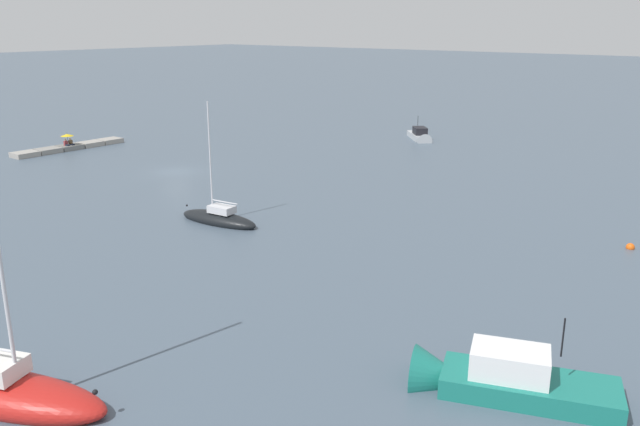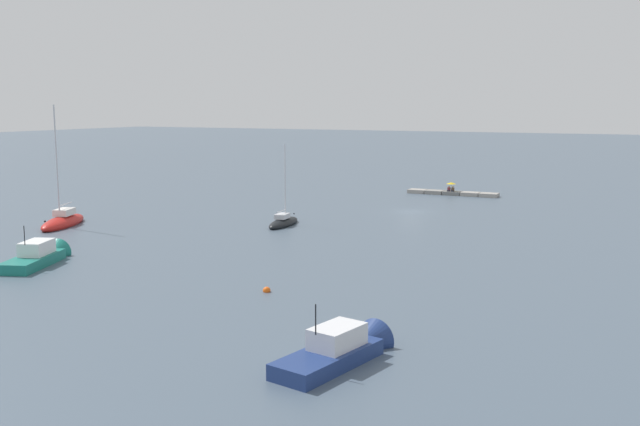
# 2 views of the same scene
# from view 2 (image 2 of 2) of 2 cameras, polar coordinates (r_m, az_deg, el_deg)

# --- Properties ---
(ground_plane) EXTENTS (500.00, 500.00, 0.00)m
(ground_plane) POSITION_cam_2_polar(r_m,az_deg,el_deg) (84.09, 7.22, 0.10)
(ground_plane) COLOR #475666
(seawall_pier) EXTENTS (12.54, 1.98, 0.52)m
(seawall_pier) POSITION_cam_2_polar(r_m,az_deg,el_deg) (100.74, 10.48, 1.57)
(seawall_pier) COLOR gray
(seawall_pier) RESTS_ON ground_plane
(person_seated_brown_left) EXTENTS (0.41, 0.62, 0.73)m
(person_seated_brown_left) POSITION_cam_2_polar(r_m,az_deg,el_deg) (100.43, 10.50, 1.84)
(person_seated_brown_left) COLOR #1E2333
(person_seated_brown_left) RESTS_ON seawall_pier
(person_seated_maroon_right) EXTENTS (0.41, 0.62, 0.73)m
(person_seated_maroon_right) POSITION_cam_2_polar(r_m,az_deg,el_deg) (100.59, 10.19, 1.86)
(person_seated_maroon_right) COLOR #1E2333
(person_seated_maroon_right) RESTS_ON seawall_pier
(umbrella_open_yellow) EXTENTS (1.34, 1.34, 1.29)m
(umbrella_open_yellow) POSITION_cam_2_polar(r_m,az_deg,el_deg) (100.54, 10.38, 2.35)
(umbrella_open_yellow) COLOR black
(umbrella_open_yellow) RESTS_ON seawall_pier
(sailboat_black_near) EXTENTS (2.48, 6.49, 8.64)m
(sailboat_black_near) POSITION_cam_2_polar(r_m,az_deg,el_deg) (73.97, -2.92, -0.76)
(sailboat_black_near) COLOR black
(sailboat_black_near) RESTS_ON ground_plane
(sailboat_red_mid) EXTENTS (5.40, 8.88, 12.76)m
(sailboat_red_mid) POSITION_cam_2_polar(r_m,az_deg,el_deg) (78.25, -19.74, -0.65)
(sailboat_red_mid) COLOR red
(sailboat_red_mid) RESTS_ON ground_plane
(motorboat_teal_mid) EXTENTS (4.75, 7.83, 4.21)m
(motorboat_teal_mid) POSITION_cam_2_polar(r_m,az_deg,el_deg) (60.52, -21.34, -3.31)
(motorboat_teal_mid) COLOR #197266
(motorboat_teal_mid) RESTS_ON ground_plane
(motorboat_navy_far) EXTENTS (3.64, 7.61, 4.10)m
(motorboat_navy_far) POSITION_cam_2_polar(r_m,az_deg,el_deg) (35.57, 1.81, -10.91)
(motorboat_navy_far) COLOR navy
(motorboat_navy_far) RESTS_ON ground_plane
(mooring_buoy_mid) EXTENTS (0.52, 0.52, 0.52)m
(mooring_buoy_mid) POSITION_cam_2_polar(r_m,az_deg,el_deg) (48.04, -4.26, -6.16)
(mooring_buoy_mid) COLOR #EA5914
(mooring_buoy_mid) RESTS_ON ground_plane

